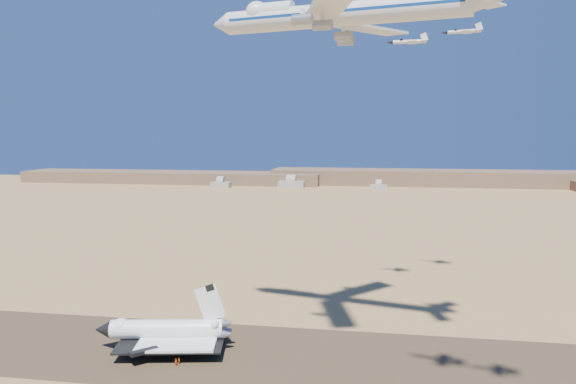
% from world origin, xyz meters
% --- Properties ---
extents(ground, '(1200.00, 1200.00, 0.00)m').
position_xyz_m(ground, '(0.00, 0.00, 0.00)').
color(ground, '#A57449').
rests_on(ground, ground).
extents(runway, '(600.00, 50.00, 0.06)m').
position_xyz_m(runway, '(0.00, 0.00, 0.03)').
color(runway, brown).
rests_on(runway, ground).
extents(ridgeline, '(960.00, 90.00, 18.00)m').
position_xyz_m(ridgeline, '(65.32, 527.31, 7.63)').
color(ridgeline, brown).
rests_on(ridgeline, ground).
extents(hangars, '(200.50, 29.50, 30.00)m').
position_xyz_m(hangars, '(-64.00, 478.43, 4.83)').
color(hangars, '#A4A192').
rests_on(hangars, ground).
extents(shuttle, '(40.75, 30.06, 20.07)m').
position_xyz_m(shuttle, '(-19.90, 0.79, 5.40)').
color(shuttle, white).
rests_on(shuttle, runway).
extents(carrier_747, '(82.42, 62.10, 20.50)m').
position_xyz_m(carrier_747, '(29.12, 4.29, 97.05)').
color(carrier_747, silver).
extents(crew_a, '(0.45, 0.69, 1.88)m').
position_xyz_m(crew_a, '(-12.05, -9.39, 1.00)').
color(crew_a, '#E7530D').
rests_on(crew_a, runway).
extents(crew_b, '(0.81, 0.98, 1.75)m').
position_xyz_m(crew_b, '(-12.92, -9.50, 0.93)').
color(crew_b, '#E7530D').
rests_on(crew_b, runway).
extents(crew_c, '(1.08, 1.16, 1.80)m').
position_xyz_m(crew_c, '(-12.34, -10.58, 0.96)').
color(crew_c, '#E7530D').
rests_on(crew_c, runway).
extents(chase_jet_e, '(14.75, 8.03, 3.67)m').
position_xyz_m(chase_jet_e, '(51.90, 55.19, 97.07)').
color(chase_jet_e, silver).
extents(chase_jet_f, '(15.10, 8.67, 3.82)m').
position_xyz_m(chase_jet_f, '(72.80, 71.69, 102.85)').
color(chase_jet_f, silver).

